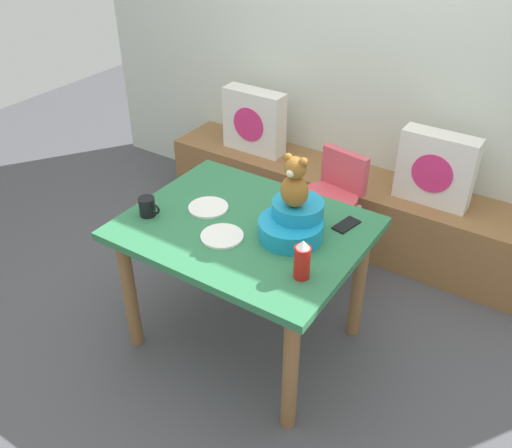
% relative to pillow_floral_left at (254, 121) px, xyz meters
% --- Properties ---
extents(ground_plane, '(8.00, 8.00, 0.00)m').
position_rel_pillow_floral_left_xyz_m(ground_plane, '(0.72, -1.18, -0.68)').
color(ground_plane, '#4C4C51').
extents(back_wall, '(4.40, 0.10, 2.60)m').
position_rel_pillow_floral_left_xyz_m(back_wall, '(0.72, 0.29, 0.62)').
color(back_wall, silver).
rests_on(back_wall, ground_plane).
extents(window_bench, '(2.60, 0.44, 0.46)m').
position_rel_pillow_floral_left_xyz_m(window_bench, '(0.72, 0.02, -0.45)').
color(window_bench, olive).
rests_on(window_bench, ground_plane).
extents(pillow_floral_left, '(0.44, 0.15, 0.44)m').
position_rel_pillow_floral_left_xyz_m(pillow_floral_left, '(0.00, 0.00, 0.00)').
color(pillow_floral_left, white).
rests_on(pillow_floral_left, window_bench).
extents(pillow_floral_right, '(0.44, 0.15, 0.44)m').
position_rel_pillow_floral_left_xyz_m(pillow_floral_right, '(1.28, 0.00, 0.00)').
color(pillow_floral_right, white).
rests_on(pillow_floral_right, window_bench).
extents(dining_table, '(1.13, 0.89, 0.74)m').
position_rel_pillow_floral_left_xyz_m(dining_table, '(0.72, -1.18, -0.05)').
color(dining_table, '#2D7247').
rests_on(dining_table, ground_plane).
extents(highchair, '(0.38, 0.49, 0.79)m').
position_rel_pillow_floral_left_xyz_m(highchair, '(0.81, -0.42, -0.16)').
color(highchair, '#D84C59').
rests_on(highchair, ground_plane).
extents(infant_seat_teal, '(0.30, 0.33, 0.16)m').
position_rel_pillow_floral_left_xyz_m(infant_seat_teal, '(0.95, -1.12, 0.13)').
color(infant_seat_teal, '#188FBF').
rests_on(infant_seat_teal, dining_table).
extents(teddy_bear, '(0.13, 0.12, 0.25)m').
position_rel_pillow_floral_left_xyz_m(teddy_bear, '(0.95, -1.12, 0.34)').
color(teddy_bear, '#955F24').
rests_on(teddy_bear, infant_seat_teal).
extents(ketchup_bottle, '(0.07, 0.07, 0.18)m').
position_rel_pillow_floral_left_xyz_m(ketchup_bottle, '(1.13, -1.36, 0.15)').
color(ketchup_bottle, red).
rests_on(ketchup_bottle, dining_table).
extents(coffee_mug, '(0.12, 0.08, 0.09)m').
position_rel_pillow_floral_left_xyz_m(coffee_mug, '(0.27, -1.36, 0.11)').
color(coffee_mug, black).
rests_on(coffee_mug, dining_table).
extents(dinner_plate_near, '(0.20, 0.20, 0.01)m').
position_rel_pillow_floral_left_xyz_m(dinner_plate_near, '(0.69, -1.31, 0.07)').
color(dinner_plate_near, white).
rests_on(dinner_plate_near, dining_table).
extents(dinner_plate_far, '(0.20, 0.20, 0.01)m').
position_rel_pillow_floral_left_xyz_m(dinner_plate_far, '(0.48, -1.15, 0.07)').
color(dinner_plate_far, white).
rests_on(dinner_plate_far, dining_table).
extents(cell_phone, '(0.10, 0.16, 0.01)m').
position_rel_pillow_floral_left_xyz_m(cell_phone, '(1.13, -0.91, 0.06)').
color(cell_phone, black).
rests_on(cell_phone, dining_table).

